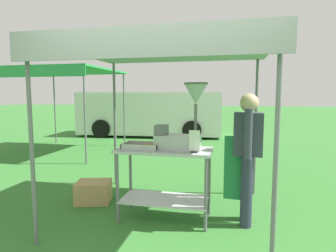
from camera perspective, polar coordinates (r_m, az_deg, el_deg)
The scene contains 10 objects.
ground_plane at distance 8.72m, azimuth 8.13°, elevation -4.35°, with size 70.00×70.00×0.00m, color #33702D.
stall_canopy at distance 3.65m, azimuth -0.36°, elevation 14.39°, with size 2.58×2.35×2.19m.
donut_cart at distance 3.64m, azimuth -0.70°, elevation -8.58°, with size 1.19×0.57×0.92m.
donut_tray at distance 3.62m, azimuth -5.08°, elevation -4.19°, with size 0.47×0.31×0.07m.
donut_fryer at distance 3.50m, azimuth 3.13°, elevation 0.62°, with size 0.64×0.29×0.82m.
menu_sign at distance 3.35m, azimuth 5.33°, elevation -3.42°, with size 0.13×0.05×0.26m.
vendor at distance 3.60m, azimuth 15.62°, elevation -4.99°, with size 0.46×0.53×1.61m.
supply_crate at distance 4.48m, azimuth -14.73°, elevation -12.65°, with size 0.58×0.51×0.31m.
van_white at distance 11.30m, azimuth -3.58°, elevation 2.59°, with size 5.60×2.42×1.69m.
neighbour_tent at distance 8.37m, azimuth -20.07°, elevation 10.06°, with size 2.63×2.63×2.29m.
Camera 1 is at (0.66, -2.55, 1.59)m, focal length 30.33 mm.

